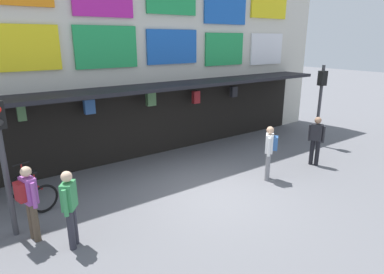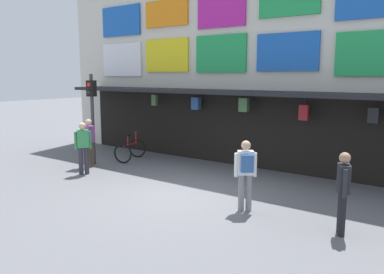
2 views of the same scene
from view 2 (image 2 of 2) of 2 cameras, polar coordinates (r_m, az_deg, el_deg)
The scene contains 8 objects.
ground_plane at distance 10.66m, azimuth -1.83°, elevation -8.31°, with size 80.00×80.00×0.00m, color slate.
shopfront at distance 14.08m, azimuth 9.86°, elevation 12.09°, with size 18.00×2.60×8.00m.
traffic_light_near at distance 14.33m, azimuth -14.28°, elevation 4.59°, with size 0.33×0.35×3.20m.
bicycle_parked at distance 14.91m, azimuth -8.92°, elevation -1.85°, with size 1.01×1.31×1.05m.
pedestrian_in_green at distance 13.96m, azimuth -14.74°, elevation -0.32°, with size 0.42×0.52×1.68m.
pedestrian_in_white at distance 13.03m, azimuth -15.48°, elevation -1.16°, with size 0.38×0.45×1.68m.
pedestrian_in_yellow at distance 8.38m, azimuth 21.00°, elevation -7.00°, with size 0.34×0.50×1.68m.
pedestrian_in_black at distance 9.22m, azimuth 7.77°, elevation -4.81°, with size 0.48×0.47×1.68m.
Camera 2 is at (6.28, -8.01, 3.17)m, focal length 36.88 mm.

